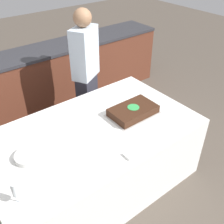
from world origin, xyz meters
name	(u,v)px	position (x,y,z in m)	size (l,w,h in m)	color
ground_plane	(95,181)	(0.00, 0.00, 0.00)	(14.00, 14.00, 0.00)	brown
back_counter	(27,86)	(0.00, 1.66, 0.46)	(4.40, 0.58, 0.92)	#5B2D1E
dining_table	(94,157)	(0.00, 0.00, 0.36)	(2.00, 1.17, 0.73)	white
cake	(133,111)	(0.46, -0.05, 0.77)	(0.51, 0.33, 0.09)	#B7B2AD
plate_stack	(29,156)	(-0.62, 0.01, 0.75)	(0.23, 0.23, 0.04)	white
wine_glass	(15,190)	(-0.85, -0.35, 0.86)	(0.06, 0.06, 0.20)	white
side_plate_near_cake	(118,100)	(0.51, 0.26, 0.73)	(0.22, 0.22, 0.00)	white
utensil_pile	(132,153)	(0.07, -0.48, 0.74)	(0.15, 0.08, 0.02)	white
person_cutting_cake	(86,74)	(0.46, 0.81, 0.84)	(0.40, 0.35, 1.60)	#282833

